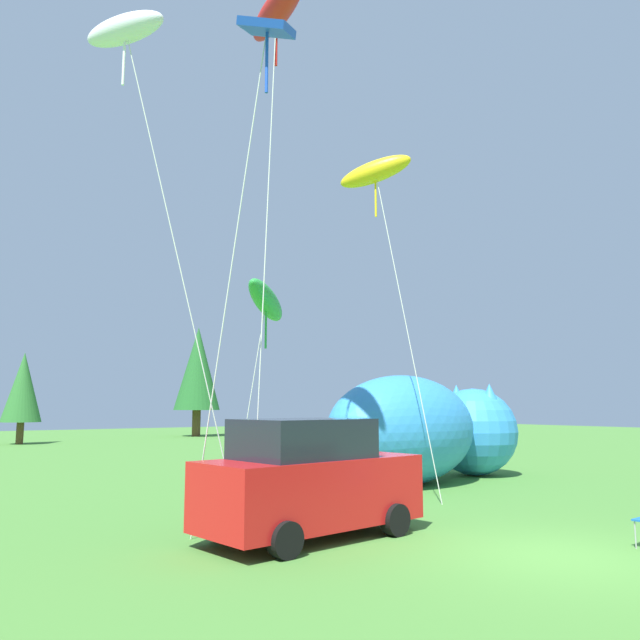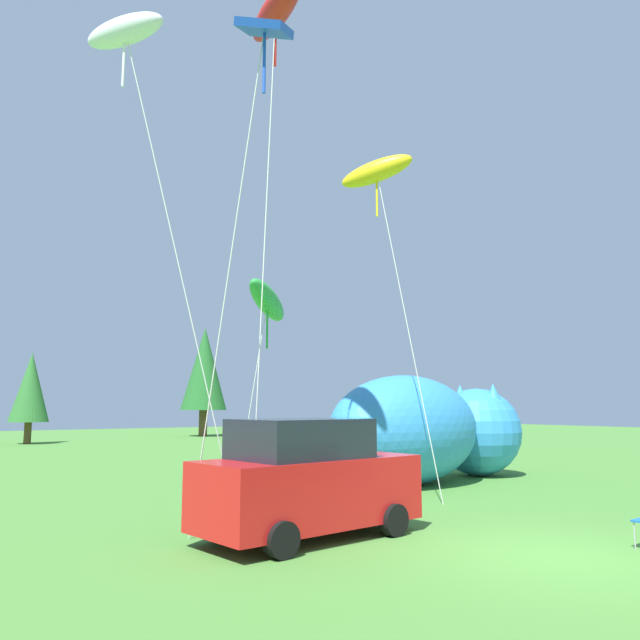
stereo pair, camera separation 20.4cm
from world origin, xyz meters
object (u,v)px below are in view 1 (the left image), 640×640
(parked_car, at_px, (309,480))
(kite_blue_box, at_px, (266,39))
(kite_red_lizard, at_px, (276,12))
(kite_yellow_hero, at_px, (376,173))
(inflatable_cat, at_px, (424,433))
(kite_green_fish, at_px, (266,301))
(kite_white_ghost, at_px, (126,32))

(parked_car, distance_m, kite_blue_box, 8.26)
(kite_red_lizard, bearing_deg, kite_yellow_hero, 21.32)
(inflatable_cat, height_order, kite_green_fish, kite_green_fish)
(kite_red_lizard, height_order, kite_green_fish, kite_red_lizard)
(inflatable_cat, distance_m, kite_red_lizard, 12.61)
(parked_car, bearing_deg, kite_blue_box, 176.80)
(kite_white_ghost, bearing_deg, kite_blue_box, -63.58)
(kite_white_ghost, bearing_deg, parked_car, -50.06)
(kite_green_fish, bearing_deg, kite_yellow_hero, -38.06)
(inflatable_cat, relative_size, kite_green_fish, 1.42)
(kite_blue_box, bearing_deg, inflatable_cat, 29.09)
(inflatable_cat, distance_m, kite_white_ghost, 13.77)
(kite_green_fish, bearing_deg, kite_red_lizard, -118.13)
(parked_car, relative_size, kite_white_ghost, 0.39)
(kite_green_fish, bearing_deg, parked_car, -111.46)
(inflatable_cat, bearing_deg, parked_car, -156.15)
(kite_white_ghost, xyz_separation_m, kite_blue_box, (1.63, -3.28, -1.26))
(kite_red_lizard, distance_m, kite_yellow_hero, 5.09)
(kite_green_fish, relative_size, kite_blue_box, 0.60)
(kite_green_fish, bearing_deg, kite_white_ghost, -159.49)
(inflatable_cat, relative_size, kite_white_ghost, 0.75)
(kite_white_ghost, height_order, kite_yellow_hero, kite_white_ghost)
(kite_red_lizard, xyz_separation_m, kite_yellow_hero, (4.26, 1.66, -2.24))
(inflatable_cat, relative_size, kite_blue_box, 0.85)
(kite_yellow_hero, bearing_deg, parked_car, -144.42)
(parked_car, distance_m, kite_white_ghost, 10.34)
(parked_car, distance_m, kite_green_fish, 6.76)
(inflatable_cat, bearing_deg, kite_blue_box, -159.09)
(inflatable_cat, xyz_separation_m, kite_green_fish, (-5.69, 0.18, 3.67))
(kite_blue_box, bearing_deg, kite_red_lizard, 52.96)
(kite_yellow_hero, bearing_deg, kite_blue_box, -149.63)
(inflatable_cat, height_order, kite_yellow_hero, kite_yellow_hero)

